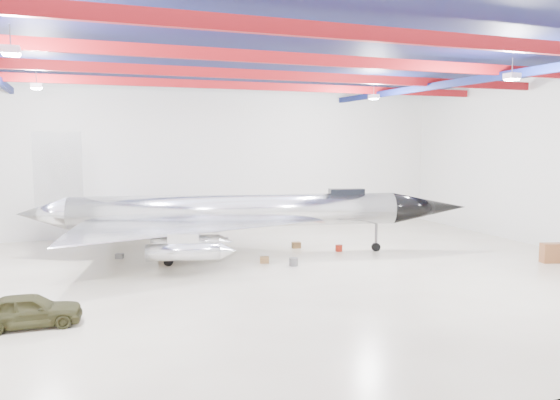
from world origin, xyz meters
name	(u,v)px	position (x,y,z in m)	size (l,w,h in m)	color
floor	(256,278)	(0.00, 0.00, 0.00)	(40.00, 40.00, 0.00)	#BBAD95
wall_back	(194,159)	(0.00, 15.00, 5.50)	(40.00, 40.00, 0.00)	silver
ceiling	(255,54)	(0.00, 0.00, 11.00)	(40.00, 40.00, 0.00)	#0A0F38
ceiling_structure	(255,68)	(0.00, 0.00, 10.32)	(39.50, 29.50, 1.08)	maroon
jet_aircraft	(235,215)	(0.59, 5.79, 2.42)	(26.71, 18.50, 7.37)	silver
jeep	(29,310)	(-10.05, -3.85, 0.63)	(1.50, 3.73, 1.27)	#34331A
desk	(552,253)	(16.80, -2.40, 0.55)	(1.20, 0.60, 1.10)	brown
crate_ply	(164,257)	(-3.72, 5.73, 0.21)	(0.60, 0.48, 0.42)	olive
toolbox_red	(174,248)	(-2.65, 8.49, 0.14)	(0.41, 0.33, 0.29)	maroon
engine_drum	(294,262)	(2.81, 1.94, 0.22)	(0.49, 0.49, 0.44)	#59595B
parts_bin	(296,245)	(4.84, 6.55, 0.19)	(0.54, 0.43, 0.38)	olive
crate_small	(119,256)	(-6.06, 7.19, 0.15)	(0.42, 0.34, 0.30)	#59595B
tool_chest	(339,248)	(6.93, 4.63, 0.20)	(0.44, 0.44, 0.40)	maroon
oil_barrel	(264,260)	(1.53, 3.16, 0.18)	(0.50, 0.40, 0.35)	olive
spares_box	(226,239)	(1.13, 10.22, 0.16)	(0.35, 0.35, 0.31)	#59595B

